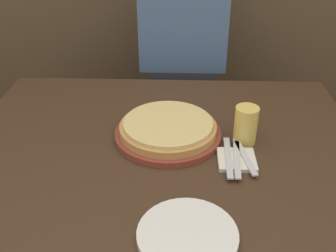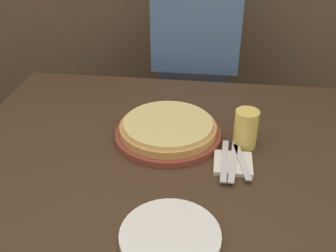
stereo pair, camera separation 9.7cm
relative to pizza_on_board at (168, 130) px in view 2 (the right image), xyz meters
name	(u,v)px [view 2 (the right image)]	position (x,y,z in m)	size (l,w,h in m)	color
dining_table	(161,236)	(-0.01, -0.08, -0.39)	(1.26, 1.04, 0.73)	#3D2819
pizza_on_board	(168,130)	(0.00, 0.00, 0.00)	(0.34, 0.34, 0.06)	brown
beer_glass	(246,127)	(0.24, -0.02, 0.04)	(0.07, 0.07, 0.12)	#E5C65B
dinner_plate	(170,236)	(0.06, -0.43, -0.02)	(0.23, 0.23, 0.02)	white
napkin_stack	(233,163)	(0.21, -0.13, -0.02)	(0.11, 0.11, 0.01)	silver
fork	(225,160)	(0.18, -0.13, -0.01)	(0.03, 0.20, 0.00)	silver
dinner_knife	(233,161)	(0.21, -0.13, -0.01)	(0.03, 0.20, 0.00)	silver
spoon	(242,162)	(0.23, -0.13, -0.01)	(0.05, 0.17, 0.00)	silver
diner_person	(195,80)	(0.04, 0.65, -0.12)	(0.38, 0.20, 1.31)	#33333D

